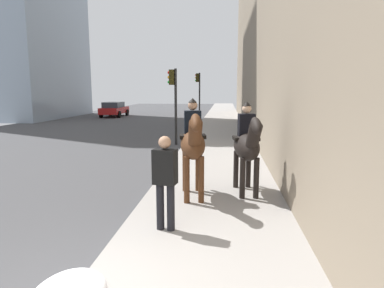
% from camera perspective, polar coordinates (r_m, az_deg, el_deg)
% --- Properties ---
extents(mounted_horse_near, '(2.15, 0.79, 2.30)m').
position_cam_1_polar(mounted_horse_near, '(7.71, 0.16, 0.14)').
color(mounted_horse_near, '#4C2B16').
rests_on(mounted_horse_near, sidewalk_slab).
extents(mounted_horse_far, '(2.15, 0.76, 2.21)m').
position_cam_1_polar(mounted_horse_far, '(8.13, 9.26, -0.10)').
color(mounted_horse_far, black).
rests_on(mounted_horse_far, sidewalk_slab).
extents(pedestrian_greeting, '(0.33, 0.44, 1.70)m').
position_cam_1_polar(pedestrian_greeting, '(5.98, -4.56, -5.54)').
color(pedestrian_greeting, black).
rests_on(pedestrian_greeting, sidewalk_slab).
extents(car_near_lane, '(4.43, 2.04, 1.44)m').
position_cam_1_polar(car_near_lane, '(34.17, -12.99, 5.79)').
color(car_near_lane, maroon).
rests_on(car_near_lane, ground).
extents(traffic_light_near_curb, '(0.20, 0.44, 3.59)m').
position_cam_1_polar(traffic_light_near_curb, '(16.04, -3.10, 8.43)').
color(traffic_light_near_curb, black).
rests_on(traffic_light_near_curb, ground).
extents(traffic_light_far_curb, '(0.20, 0.44, 3.99)m').
position_cam_1_polar(traffic_light_far_curb, '(28.35, 1.10, 9.25)').
color(traffic_light_far_curb, black).
rests_on(traffic_light_far_curb, ground).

